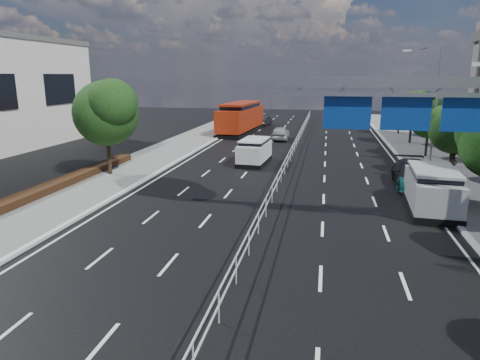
# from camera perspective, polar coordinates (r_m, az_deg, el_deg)

# --- Properties ---
(ground) EXTENTS (160.00, 160.00, 0.00)m
(ground) POSITION_cam_1_polar(r_m,az_deg,el_deg) (11.61, -4.91, -22.61)
(ground) COLOR black
(ground) RESTS_ON ground
(median_fence) EXTENTS (0.05, 85.00, 1.02)m
(median_fence) POSITION_cam_1_polar(r_m,az_deg,el_deg) (32.19, 6.28, 2.34)
(median_fence) COLOR silver
(median_fence) RESTS_ON ground
(overhead_gantry) EXTENTS (10.24, 0.38, 7.45)m
(overhead_gantry) POSITION_cam_1_polar(r_m,az_deg,el_deg) (19.45, 23.53, 8.92)
(overhead_gantry) COLOR gray
(overhead_gantry) RESTS_ON ground
(streetlight_far) EXTENTS (2.78, 2.40, 9.00)m
(streetlight_far) POSITION_cam_1_polar(r_m,az_deg,el_deg) (35.83, 24.27, 9.95)
(streetlight_far) COLOR gray
(streetlight_far) RESTS_ON ground
(near_tree_back) EXTENTS (4.84, 4.51, 6.69)m
(near_tree_back) POSITION_cam_1_polar(r_m,az_deg,el_deg) (30.73, -17.40, 8.96)
(near_tree_back) COLOR black
(near_tree_back) RESTS_ON ground
(far_tree_e) EXTENTS (3.63, 3.38, 5.13)m
(far_tree_e) POSITION_cam_1_polar(r_m,az_deg,el_deg) (32.24, 26.79, 6.43)
(far_tree_e) COLOR black
(far_tree_e) RESTS_ON ground
(far_tree_f) EXTENTS (3.52, 3.28, 5.02)m
(far_tree_f) POSITION_cam_1_polar(r_m,az_deg,el_deg) (39.49, 24.00, 7.71)
(far_tree_f) COLOR black
(far_tree_f) RESTS_ON ground
(far_tree_g) EXTENTS (3.96, 3.69, 5.45)m
(far_tree_g) POSITION_cam_1_polar(r_m,az_deg,el_deg) (46.80, 22.12, 8.99)
(far_tree_g) COLOR black
(far_tree_g) RESTS_ON ground
(far_tree_h) EXTENTS (3.41, 3.18, 4.91)m
(far_tree_h) POSITION_cam_1_polar(r_m,az_deg,el_deg) (54.20, 20.67, 9.29)
(far_tree_h) COLOR black
(far_tree_h) RESTS_ON ground
(white_minivan) EXTENTS (2.27, 4.69, 1.99)m
(white_minivan) POSITION_cam_1_polar(r_m,az_deg,el_deg) (34.10, 1.94, 3.83)
(white_minivan) COLOR black
(white_minivan) RESTS_ON ground
(red_bus) EXTENTS (3.86, 12.42, 3.65)m
(red_bus) POSITION_cam_1_polar(r_m,az_deg,el_deg) (52.72, 0.13, 8.40)
(red_bus) COLOR black
(red_bus) RESTS_ON ground
(near_car_silver) EXTENTS (1.80, 4.34, 1.47)m
(near_car_silver) POSITION_cam_1_polar(r_m,az_deg,el_deg) (47.10, 5.43, 6.26)
(near_car_silver) COLOR #979A9E
(near_car_silver) RESTS_ON ground
(near_car_dark) EXTENTS (2.07, 4.47, 1.42)m
(near_car_dark) POSITION_cam_1_polar(r_m,az_deg,el_deg) (60.46, 3.15, 7.94)
(near_car_dark) COLOR black
(near_car_dark) RESTS_ON ground
(silver_minivan) EXTENTS (2.63, 5.53, 2.24)m
(silver_minivan) POSITION_cam_1_polar(r_m,az_deg,el_deg) (24.30, 24.25, -1.19)
(silver_minivan) COLOR black
(silver_minivan) RESTS_ON ground
(parked_car_teal) EXTENTS (2.47, 4.67, 1.25)m
(parked_car_teal) POSITION_cam_1_polar(r_m,az_deg,el_deg) (26.05, 23.35, -1.24)
(parked_car_teal) COLOR #197374
(parked_car_teal) RESTS_ON ground
(parked_car_dark) EXTENTS (2.45, 5.61, 1.61)m
(parked_car_dark) POSITION_cam_1_polar(r_m,az_deg,el_deg) (29.13, 22.12, 0.74)
(parked_car_dark) COLOR black
(parked_car_dark) RESTS_ON ground
(pedestrian_b) EXTENTS (1.02, 1.00, 1.65)m
(pedestrian_b) POSITION_cam_1_polar(r_m,az_deg,el_deg) (32.63, 26.39, 1.92)
(pedestrian_b) COLOR gray
(pedestrian_b) RESTS_ON sidewalk_far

